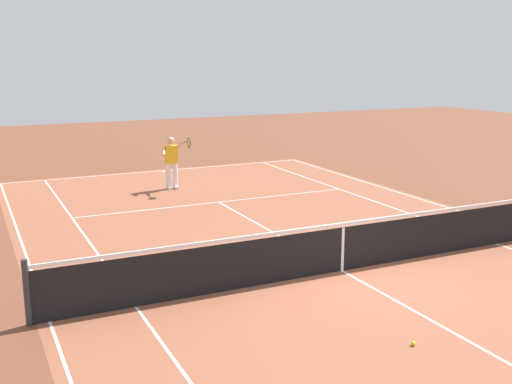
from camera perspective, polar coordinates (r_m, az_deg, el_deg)
The scene contains 6 objects.
ground_plane at distance 12.28m, azimuth 7.94°, elevation -7.23°, with size 60.00×60.00×0.00m, color brown.
court_slab at distance 12.28m, azimuth 7.94°, elevation -7.23°, with size 24.20×11.40×0.00m, color #935138.
court_line_markings at distance 12.28m, azimuth 7.94°, elevation -7.21°, with size 23.85×11.05×0.01m.
tennis_net at distance 12.13m, azimuth 8.01°, elevation -5.05°, with size 0.10×11.70×1.08m.
tennis_player_near at distance 19.50m, azimuth -7.80°, elevation 2.97°, with size 1.07×0.78×1.70m.
tennis_ball at distance 9.49m, azimuth 14.36°, elevation -13.46°, with size 0.07×0.07×0.07m, color #CCE01E.
Camera 1 is at (-9.60, 6.46, 4.13)m, focal length 43.17 mm.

